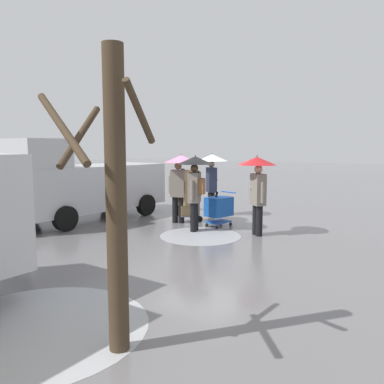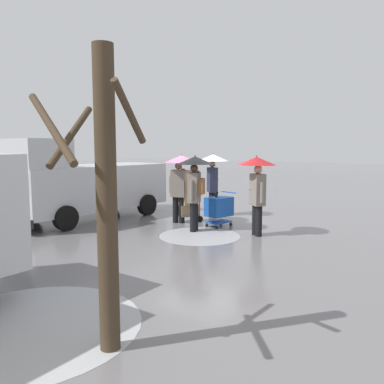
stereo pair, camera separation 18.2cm
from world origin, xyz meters
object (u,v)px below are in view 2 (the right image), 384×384
object	(u,v)px
bare_tree_near	(104,196)
hand_dolly_boxes	(188,194)
pedestrian_pink_side	(213,170)
pedestrian_black_side	(180,172)
cargo_van_parked_right	(84,184)
pedestrian_white_side	(195,176)
pedestrian_far_side	(257,177)
shopping_cart_vendor	(219,208)

from	to	relation	value
bare_tree_near	hand_dolly_boxes	bearing A→B (deg)	-60.93
pedestrian_pink_side	pedestrian_black_side	world-z (taller)	same
cargo_van_parked_right	bare_tree_near	bearing A→B (deg)	142.59
cargo_van_parked_right	hand_dolly_boxes	distance (m)	3.42
hand_dolly_boxes	bare_tree_near	xyz separation A→B (m)	(-3.81, 6.85, 0.94)
pedestrian_white_side	hand_dolly_boxes	bearing A→B (deg)	-45.55
pedestrian_pink_side	pedestrian_black_side	distance (m)	1.61
pedestrian_white_side	pedestrian_far_side	world-z (taller)	same
pedestrian_pink_side	pedestrian_black_side	size ratio (longest dim) A/B	1.00
pedestrian_black_side	pedestrian_white_side	xyz separation A→B (m)	(-1.02, 0.66, -0.01)
pedestrian_pink_side	pedestrian_far_side	world-z (taller)	same
cargo_van_parked_right	shopping_cart_vendor	size ratio (longest dim) A/B	5.22
shopping_cart_vendor	pedestrian_black_side	size ratio (longest dim) A/B	0.49
shopping_cart_vendor	pedestrian_far_side	size ratio (longest dim) A/B	0.49
bare_tree_near	pedestrian_far_side	bearing A→B (deg)	-79.14
hand_dolly_boxes	pedestrian_far_side	world-z (taller)	pedestrian_far_side
cargo_van_parked_right	pedestrian_white_side	xyz separation A→B (m)	(-3.89, -0.72, 0.39)
pedestrian_pink_side	bare_tree_near	world-z (taller)	bare_tree_near
pedestrian_pink_side	pedestrian_white_side	size ratio (longest dim) A/B	1.00
pedestrian_black_side	hand_dolly_boxes	bearing A→B (deg)	-110.37
cargo_van_parked_right	bare_tree_near	world-z (taller)	bare_tree_near
pedestrian_pink_side	hand_dolly_boxes	bearing A→B (deg)	86.77
pedestrian_far_side	shopping_cart_vendor	bearing A→B (deg)	-14.58
shopping_cart_vendor	bare_tree_near	xyz separation A→B (m)	(-2.63, 6.79, 1.27)
hand_dolly_boxes	pedestrian_black_side	world-z (taller)	pedestrian_black_side
hand_dolly_boxes	bare_tree_near	distance (m)	7.89
shopping_cart_vendor	pedestrian_white_side	size ratio (longest dim) A/B	0.49
shopping_cart_vendor	bare_tree_near	distance (m)	7.39
shopping_cart_vendor	pedestrian_white_side	world-z (taller)	pedestrian_white_side
bare_tree_near	shopping_cart_vendor	bearing A→B (deg)	-68.81
hand_dolly_boxes	cargo_van_parked_right	bearing A→B (deg)	29.20
shopping_cart_vendor	pedestrian_black_side	distance (m)	1.65
cargo_van_parked_right	pedestrian_white_side	bearing A→B (deg)	-169.49
hand_dolly_boxes	pedestrian_white_side	distance (m)	1.48
cargo_van_parked_right	pedestrian_pink_side	size ratio (longest dim) A/B	2.53
cargo_van_parked_right	pedestrian_black_side	size ratio (longest dim) A/B	2.53
pedestrian_black_side	bare_tree_near	world-z (taller)	bare_tree_near
pedestrian_far_side	bare_tree_near	world-z (taller)	bare_tree_near
cargo_van_parked_right	pedestrian_far_side	size ratio (longest dim) A/B	2.53
pedestrian_black_side	bare_tree_near	bearing A→B (deg)	120.76
pedestrian_pink_side	bare_tree_near	xyz separation A→B (m)	(-3.73, 8.16, 0.26)
bare_tree_near	pedestrian_black_side	bearing A→B (deg)	-59.24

